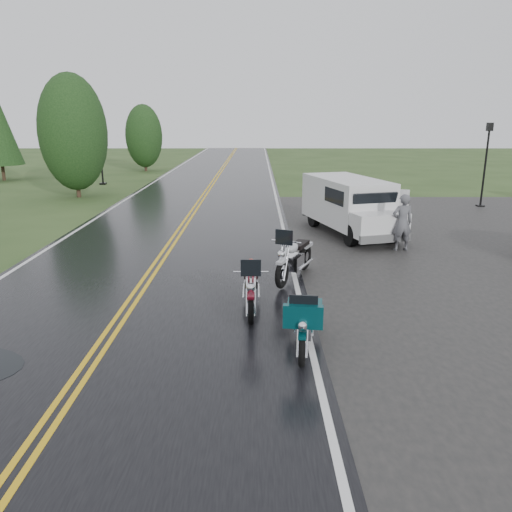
# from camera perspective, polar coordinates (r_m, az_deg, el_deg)

# --- Properties ---
(ground) EXTENTS (120.00, 120.00, 0.00)m
(ground) POSITION_cam_1_polar(r_m,az_deg,el_deg) (10.19, -16.16, -8.46)
(ground) COLOR #2D471E
(ground) RESTS_ON ground
(road) EXTENTS (8.00, 100.00, 0.04)m
(road) POSITION_cam_1_polar(r_m,az_deg,el_deg) (19.54, -8.20, 3.53)
(road) COLOR black
(road) RESTS_ON ground
(motorcycle_red) EXTENTS (0.81, 2.20, 1.30)m
(motorcycle_red) POSITION_cam_1_polar(r_m,az_deg,el_deg) (9.82, -0.59, -4.66)
(motorcycle_red) COLOR #570A16
(motorcycle_red) RESTS_ON ground
(motorcycle_teal) EXTENTS (0.99, 2.13, 1.21)m
(motorcycle_teal) POSITION_cam_1_polar(r_m,az_deg,el_deg) (8.27, 5.33, -9.04)
(motorcycle_teal) COLOR #05353A
(motorcycle_teal) RESTS_ON ground
(motorcycle_silver) EXTENTS (1.75, 2.52, 1.40)m
(motorcycle_silver) POSITION_cam_1_polar(r_m,az_deg,el_deg) (11.89, 3.00, -0.77)
(motorcycle_silver) COLOR #A5A7AD
(motorcycle_silver) RESTS_ON ground
(van_white) EXTENTS (3.27, 5.43, 2.00)m
(van_white) POSITION_cam_1_polar(r_m,az_deg,el_deg) (16.21, 10.90, 4.48)
(van_white) COLOR silver
(van_white) RESTS_ON ground
(person_at_van) EXTENTS (0.69, 0.50, 1.77)m
(person_at_van) POSITION_cam_1_polar(r_m,az_deg,el_deg) (16.05, 16.36, 3.59)
(person_at_van) COLOR #545459
(person_at_van) RESTS_ON ground
(lamp_post_far_left) EXTENTS (0.39, 0.39, 4.54)m
(lamp_post_far_left) POSITION_cam_1_polar(r_m,az_deg,el_deg) (32.62, -17.38, 11.77)
(lamp_post_far_left) COLOR black
(lamp_post_far_left) RESTS_ON ground
(lamp_post_far_right) EXTENTS (0.33, 0.33, 3.86)m
(lamp_post_far_right) POSITION_cam_1_polar(r_m,az_deg,el_deg) (25.42, 24.72, 9.41)
(lamp_post_far_right) COLOR black
(lamp_post_far_right) RESTS_ON ground
(tree_left_mid) EXTENTS (3.41, 3.41, 5.32)m
(tree_left_mid) POSITION_cam_1_polar(r_m,az_deg,el_deg) (27.68, -20.07, 11.79)
(tree_left_mid) COLOR #1E3D19
(tree_left_mid) RESTS_ON ground
(tree_left_far) EXTENTS (2.80, 2.80, 4.30)m
(tree_left_far) POSITION_cam_1_polar(r_m,az_deg,el_deg) (40.17, -12.64, 12.51)
(tree_left_far) COLOR #1E3D19
(tree_left_far) RESTS_ON ground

